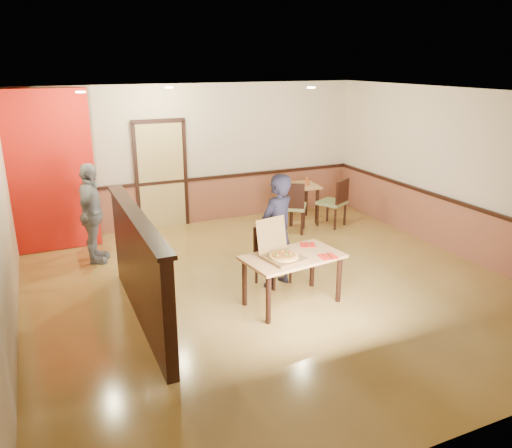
{
  "coord_description": "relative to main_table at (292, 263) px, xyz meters",
  "views": [
    {
      "loc": [
        -3.02,
        -6.1,
        3.22
      ],
      "look_at": [
        -0.3,
        0.0,
        1.02
      ],
      "focal_mm": 35.0,
      "sensor_mm": 36.0,
      "label": 1
    }
  ],
  "objects": [
    {
      "name": "floor",
      "position": [
        0.02,
        0.59,
        -0.6
      ],
      "size": [
        7.0,
        7.0,
        0.0
      ],
      "primitive_type": "plane",
      "color": "#B79147",
      "rests_on": "ground"
    },
    {
      "name": "ceiling",
      "position": [
        0.02,
        0.59,
        2.2
      ],
      "size": [
        7.0,
        7.0,
        0.0
      ],
      "primitive_type": "plane",
      "rotation": [
        3.14,
        0.0,
        0.0
      ],
      "color": "black",
      "rests_on": "wall_back"
    },
    {
      "name": "wall_back",
      "position": [
        0.02,
        4.09,
        0.8
      ],
      "size": [
        7.0,
        0.0,
        7.0
      ],
      "primitive_type": "plane",
      "rotation": [
        1.57,
        0.0,
        0.0
      ],
      "color": "beige",
      "rests_on": "floor"
    },
    {
      "name": "wall_left",
      "position": [
        -3.48,
        0.59,
        0.8
      ],
      "size": [
        0.0,
        7.0,
        7.0
      ],
      "primitive_type": "plane",
      "rotation": [
        1.57,
        0.0,
        1.57
      ],
      "color": "beige",
      "rests_on": "floor"
    },
    {
      "name": "wall_right",
      "position": [
        3.52,
        0.59,
        0.8
      ],
      "size": [
        0.0,
        7.0,
        7.0
      ],
      "primitive_type": "plane",
      "rotation": [
        1.57,
        0.0,
        -1.57
      ],
      "color": "beige",
      "rests_on": "floor"
    },
    {
      "name": "wainscot_back",
      "position": [
        0.02,
        4.06,
        -0.15
      ],
      "size": [
        7.0,
        0.04,
        0.9
      ],
      "primitive_type": "cube",
      "color": "brown",
      "rests_on": "floor"
    },
    {
      "name": "chair_rail_back",
      "position": [
        0.02,
        4.04,
        0.32
      ],
      "size": [
        7.0,
        0.06,
        0.06
      ],
      "primitive_type": "cube",
      "color": "black",
      "rests_on": "wall_back"
    },
    {
      "name": "wainscot_right",
      "position": [
        3.49,
        0.59,
        -0.15
      ],
      "size": [
        0.04,
        7.0,
        0.9
      ],
      "primitive_type": "cube",
      "color": "brown",
      "rests_on": "floor"
    },
    {
      "name": "chair_rail_right",
      "position": [
        3.47,
        0.59,
        0.32
      ],
      "size": [
        0.06,
        7.0,
        0.06
      ],
      "primitive_type": "cube",
      "color": "black",
      "rests_on": "wall_right"
    },
    {
      "name": "back_door",
      "position": [
        -0.78,
        4.05,
        0.45
      ],
      "size": [
        0.9,
        0.06,
        2.1
      ],
      "primitive_type": "cube",
      "color": "tan",
      "rests_on": "wall_back"
    },
    {
      "name": "booth_partition",
      "position": [
        -1.98,
        0.39,
        0.13
      ],
      "size": [
        0.2,
        3.1,
        1.44
      ],
      "color": "black",
      "rests_on": "floor"
    },
    {
      "name": "red_accent_panel",
      "position": [
        -2.88,
        3.59,
        0.8
      ],
      "size": [
        1.6,
        0.2,
        2.78
      ],
      "primitive_type": "cube",
      "color": "red",
      "rests_on": "floor"
    },
    {
      "name": "spot_a",
      "position": [
        -2.28,
        2.39,
        2.18
      ],
      "size": [
        0.14,
        0.14,
        0.02
      ],
      "primitive_type": "cylinder",
      "color": "#FFEDB2",
      "rests_on": "ceiling"
    },
    {
      "name": "spot_b",
      "position": [
        -0.78,
        3.09,
        2.18
      ],
      "size": [
        0.14,
        0.14,
        0.02
      ],
      "primitive_type": "cylinder",
      "color": "#FFEDB2",
      "rests_on": "ceiling"
    },
    {
      "name": "spot_c",
      "position": [
        1.42,
        2.09,
        2.18
      ],
      "size": [
        0.14,
        0.14,
        0.02
      ],
      "primitive_type": "cylinder",
      "color": "#FFEDB2",
      "rests_on": "ceiling"
    },
    {
      "name": "main_table",
      "position": [
        0.0,
        0.0,
        0.0
      ],
      "size": [
        1.41,
        0.93,
        0.71
      ],
      "rotation": [
        0.0,
        0.0,
        0.13
      ],
      "color": "tan",
      "rests_on": "floor"
    },
    {
      "name": "diner_chair",
      "position": [
        0.03,
        0.76,
        -0.12
      ],
      "size": [
        0.57,
        0.57,
        0.89
      ],
      "rotation": [
        0.0,
        0.0,
        0.37
      ],
      "color": "olive",
      "rests_on": "floor"
    },
    {
      "name": "side_chair_left",
      "position": [
        1.41,
        2.65,
        -0.04
      ],
      "size": [
        0.71,
        0.71,
        1.03
      ],
      "rotation": [
        0.0,
        0.0,
        2.55
      ],
      "color": "olive",
      "rests_on": "floor"
    },
    {
      "name": "side_chair_right",
      "position": [
        2.39,
        2.65,
        -0.06
      ],
      "size": [
        0.66,
        0.66,
        0.99
      ],
      "rotation": [
        0.0,
        0.0,
        3.64
      ],
      "color": "olive",
      "rests_on": "floor"
    },
    {
      "name": "side_table",
      "position": [
        1.9,
        3.27,
        -0.0
      ],
      "size": [
        0.8,
        0.8,
        0.78
      ],
      "rotation": [
        0.0,
        0.0,
        -0.11
      ],
      "color": "tan",
      "rests_on": "floor"
    },
    {
      "name": "diner",
      "position": [
        0.07,
        0.62,
        0.25
      ],
      "size": [
        0.74,
        0.62,
        1.71
      ],
      "primitive_type": "imported",
      "rotation": [
        0.0,
        0.0,
        3.55
      ],
      "color": "black",
      "rests_on": "floor"
    },
    {
      "name": "passerby",
      "position": [
        -2.28,
        2.69,
        0.23
      ],
      "size": [
        0.69,
        1.06,
        1.67
      ],
      "primitive_type": "imported",
      "rotation": [
        0.0,
        0.0,
        1.25
      ],
      "color": "gray",
      "rests_on": "floor"
    },
    {
      "name": "pizza_box",
      "position": [
        -0.18,
        -0.02,
        0.17
      ],
      "size": [
        0.57,
        0.64,
        0.5
      ],
      "rotation": [
        0.0,
        0.0,
        0.19
      ],
      "color": "brown",
      "rests_on": "main_table"
    },
    {
      "name": "pizza",
      "position": [
        -0.17,
        -0.07,
        0.16
      ],
      "size": [
        0.45,
        0.45,
        0.03
      ],
      "primitive_type": "cylinder",
      "rotation": [
        0.0,
        0.0,
        0.16
      ],
      "color": "#DCA450",
      "rests_on": "pizza_box"
    },
    {
      "name": "napkin_near",
      "position": [
        0.41,
        -0.23,
        0.11
      ],
      "size": [
        0.24,
        0.24,
        0.01
      ],
      "rotation": [
        0.0,
        0.0,
        -0.05
      ],
      "color": "red",
      "rests_on": "main_table"
    },
    {
      "name": "napkin_far",
      "position": [
        0.39,
        0.27,
        0.11
      ],
      "size": [
        0.27,
        0.27,
        0.01
      ],
      "rotation": [
        0.0,
        0.0,
        -0.36
      ],
      "color": "red",
      "rests_on": "main_table"
    },
    {
      "name": "condiment",
      "position": [
        2.02,
        3.15,
        0.25
      ],
      "size": [
        0.07,
        0.07,
        0.16
      ],
      "primitive_type": "cylinder",
      "color": "brown",
      "rests_on": "side_table"
    }
  ]
}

